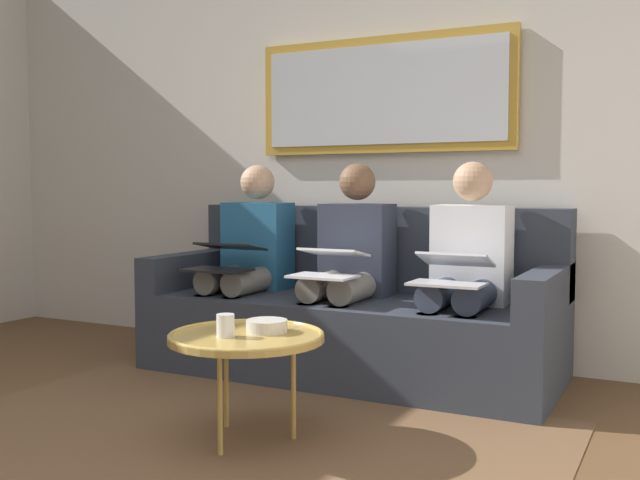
% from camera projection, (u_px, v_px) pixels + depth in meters
% --- Properties ---
extents(wall_rear, '(6.00, 0.12, 2.60)m').
position_uv_depth(wall_rear, '(388.00, 139.00, 4.38)').
color(wall_rear, beige).
rests_on(wall_rear, ground_plane).
extents(area_rug, '(2.60, 1.80, 0.01)m').
position_uv_depth(area_rug, '(223.00, 440.00, 2.92)').
color(area_rug, brown).
rests_on(area_rug, ground_plane).
extents(couch, '(2.20, 0.90, 0.90)m').
position_uv_depth(couch, '(354.00, 315.00, 4.03)').
color(couch, '#2D333D').
rests_on(couch, ground_plane).
extents(framed_mirror, '(1.58, 0.05, 0.68)m').
position_uv_depth(framed_mirror, '(383.00, 95.00, 4.28)').
color(framed_mirror, '#B7892D').
extents(coffee_table, '(0.62, 0.62, 0.44)m').
position_uv_depth(coffee_table, '(246.00, 338.00, 2.90)').
color(coffee_table, tan).
rests_on(coffee_table, ground_plane).
extents(cup, '(0.07, 0.07, 0.09)m').
position_uv_depth(cup, '(225.00, 326.00, 2.85)').
color(cup, silver).
rests_on(cup, coffee_table).
extents(bowl, '(0.17, 0.17, 0.05)m').
position_uv_depth(bowl, '(267.00, 326.00, 2.95)').
color(bowl, beige).
rests_on(bowl, coffee_table).
extents(person_left, '(0.38, 0.58, 1.14)m').
position_uv_depth(person_left, '(466.00, 268.00, 3.65)').
color(person_left, silver).
rests_on(person_left, couch).
extents(laptop_silver, '(0.34, 0.33, 0.15)m').
position_uv_depth(laptop_silver, '(452.00, 270.00, 3.44)').
color(laptop_silver, silver).
extents(person_middle, '(0.38, 0.58, 1.14)m').
position_uv_depth(person_middle, '(349.00, 262.00, 3.94)').
color(person_middle, '#2D3342').
rests_on(person_middle, couch).
extents(laptop_white, '(0.32, 0.34, 0.14)m').
position_uv_depth(laptop_white, '(329.00, 263.00, 3.72)').
color(laptop_white, white).
extents(person_right, '(0.38, 0.58, 1.14)m').
position_uv_depth(person_right, '(249.00, 257.00, 4.23)').
color(person_right, '#235B84').
rests_on(person_right, couch).
extents(laptop_black, '(0.35, 0.36, 0.15)m').
position_uv_depth(laptop_black, '(224.00, 257.00, 4.01)').
color(laptop_black, black).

